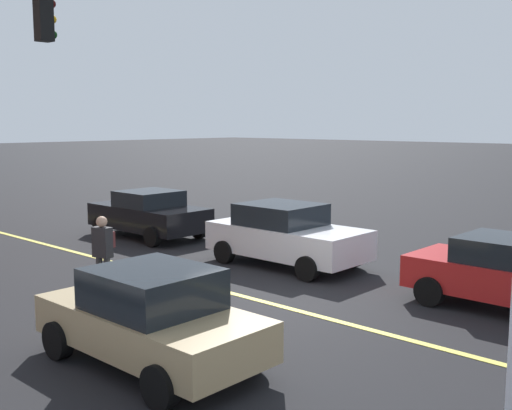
{
  "coord_description": "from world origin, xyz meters",
  "views": [
    {
      "loc": [
        -7.97,
        9.14,
        3.67
      ],
      "look_at": [
        -0.1,
        0.56,
        2.1
      ],
      "focal_mm": 43.13,
      "sensor_mm": 36.0,
      "label": 1
    }
  ],
  "objects_px": {
    "car_tan": "(151,317)",
    "car_black": "(149,214)",
    "car_white": "(286,234)",
    "car_red": "(511,273)",
    "pedestrian_with_backpack": "(103,250)"
  },
  "relations": [
    {
      "from": "car_tan",
      "to": "car_black",
      "type": "xyz_separation_m",
      "value": [
        8.5,
        -6.51,
        0.01
      ]
    },
    {
      "from": "car_white",
      "to": "car_tan",
      "type": "height_order",
      "value": "car_white"
    },
    {
      "from": "car_red",
      "to": "car_black",
      "type": "height_order",
      "value": "car_black"
    },
    {
      "from": "car_white",
      "to": "car_tan",
      "type": "relative_size",
      "value": 1.09
    },
    {
      "from": "car_white",
      "to": "car_tan",
      "type": "xyz_separation_m",
      "value": [
        -2.75,
        6.48,
        -0.05
      ]
    },
    {
      "from": "car_black",
      "to": "car_tan",
      "type": "bearing_deg",
      "value": 142.56
    },
    {
      "from": "car_white",
      "to": "car_tan",
      "type": "bearing_deg",
      "value": 112.99
    },
    {
      "from": "car_red",
      "to": "car_white",
      "type": "relative_size",
      "value": 0.94
    },
    {
      "from": "car_black",
      "to": "pedestrian_with_backpack",
      "type": "xyz_separation_m",
      "value": [
        -4.79,
        4.88,
        0.25
      ]
    },
    {
      "from": "car_tan",
      "to": "pedestrian_with_backpack",
      "type": "distance_m",
      "value": 4.06
    },
    {
      "from": "car_tan",
      "to": "pedestrian_with_backpack",
      "type": "bearing_deg",
      "value": -23.77
    },
    {
      "from": "car_red",
      "to": "pedestrian_with_backpack",
      "type": "height_order",
      "value": "pedestrian_with_backpack"
    },
    {
      "from": "car_white",
      "to": "pedestrian_with_backpack",
      "type": "bearing_deg",
      "value": 78.74
    },
    {
      "from": "car_tan",
      "to": "car_black",
      "type": "relative_size",
      "value": 0.93
    },
    {
      "from": "car_red",
      "to": "car_tan",
      "type": "relative_size",
      "value": 1.02
    }
  ]
}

